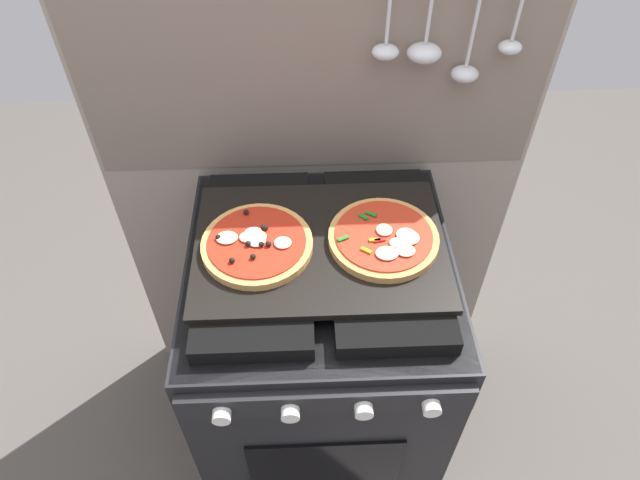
{
  "coord_description": "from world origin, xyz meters",
  "views": [
    {
      "loc": [
        -0.03,
        -0.82,
        1.81
      ],
      "look_at": [
        0.0,
        0.0,
        0.93
      ],
      "focal_mm": 31.78,
      "sensor_mm": 36.0,
      "label": 1
    }
  ],
  "objects_px": {
    "pizza_left": "(257,244)",
    "pizza_right": "(384,238)",
    "stove": "(320,358)",
    "baking_tray": "(320,246)"
  },
  "relations": [
    {
      "from": "baking_tray",
      "to": "pizza_right",
      "type": "xyz_separation_m",
      "value": [
        0.14,
        -0.0,
        0.02
      ]
    },
    {
      "from": "pizza_left",
      "to": "pizza_right",
      "type": "relative_size",
      "value": 1.0
    },
    {
      "from": "stove",
      "to": "baking_tray",
      "type": "height_order",
      "value": "baking_tray"
    },
    {
      "from": "stove",
      "to": "baking_tray",
      "type": "bearing_deg",
      "value": 90.0
    },
    {
      "from": "stove",
      "to": "pizza_right",
      "type": "xyz_separation_m",
      "value": [
        0.14,
        0.0,
        0.48
      ]
    },
    {
      "from": "stove",
      "to": "pizza_right",
      "type": "height_order",
      "value": "pizza_right"
    },
    {
      "from": "stove",
      "to": "pizza_right",
      "type": "distance_m",
      "value": 0.5
    },
    {
      "from": "pizza_left",
      "to": "stove",
      "type": "bearing_deg",
      "value": 2.21
    },
    {
      "from": "stove",
      "to": "pizza_left",
      "type": "height_order",
      "value": "pizza_left"
    },
    {
      "from": "pizza_left",
      "to": "pizza_right",
      "type": "xyz_separation_m",
      "value": [
        0.27,
        0.01,
        -0.0
      ]
    }
  ]
}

